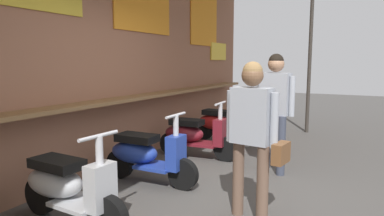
{
  "coord_description": "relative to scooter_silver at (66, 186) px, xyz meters",
  "views": [
    {
      "loc": [
        -3.68,
        -1.56,
        1.61
      ],
      "look_at": [
        1.19,
        1.02,
        0.87
      ],
      "focal_mm": 32.02,
      "sensor_mm": 36.0,
      "label": 1
    }
  ],
  "objects": [
    {
      "name": "ground_plane",
      "position": [
        1.38,
        -1.08,
        -0.39
      ],
      "size": [
        29.58,
        29.58,
        0.0
      ],
      "primitive_type": "plane",
      "color": "#474442"
    },
    {
      "name": "shopper_with_handbag",
      "position": [
        0.95,
        -1.61,
        0.59
      ],
      "size": [
        0.28,
        0.65,
        1.62
      ],
      "rotation": [
        0.0,
        0.0,
        -0.13
      ],
      "color": "brown",
      "rests_on": "ground_plane"
    },
    {
      "name": "scooter_blue",
      "position": [
        1.33,
        0.0,
        0.0
      ],
      "size": [
        0.46,
        1.4,
        0.97
      ],
      "rotation": [
        0.0,
        0.0,
        -1.55
      ],
      "color": "#233D9E",
      "rests_on": "ground_plane"
    },
    {
      "name": "shopper_browsing",
      "position": [
        2.62,
        -1.4,
        0.69
      ],
      "size": [
        0.37,
        0.58,
        1.73
      ],
      "rotation": [
        0.0,
        0.0,
        2.97
      ],
      "color": "#383D4C",
      "rests_on": "ground_plane"
    },
    {
      "name": "scooter_red",
      "position": [
        3.99,
        0.0,
        0.0
      ],
      "size": [
        0.46,
        1.4,
        0.97
      ],
      "rotation": [
        0.0,
        0.0,
        -1.58
      ],
      "color": "red",
      "rests_on": "ground_plane"
    },
    {
      "name": "market_stall_facade",
      "position": [
        1.39,
        0.78,
        1.76
      ],
      "size": [
        10.57,
        2.52,
        3.86
      ],
      "color": "#8C5B44",
      "rests_on": "ground_plane"
    },
    {
      "name": "scooter_maroon",
      "position": [
        2.73,
        -0.0,
        0.0
      ],
      "size": [
        0.5,
        1.4,
        0.97
      ],
      "rotation": [
        0.0,
        0.0,
        -1.49
      ],
      "color": "maroon",
      "rests_on": "ground_plane"
    },
    {
      "name": "scooter_silver",
      "position": [
        0.0,
        0.0,
        0.0
      ],
      "size": [
        0.47,
        1.4,
        0.97
      ],
      "rotation": [
        0.0,
        0.0,
        -1.62
      ],
      "color": "#B2B5BA",
      "rests_on": "ground_plane"
    },
    {
      "name": "scooter_orange",
      "position": [
        5.33,
        -0.0,
        0.0
      ],
      "size": [
        0.48,
        1.4,
        0.97
      ],
      "rotation": [
        0.0,
        0.0,
        -1.51
      ],
      "color": "orange",
      "rests_on": "ground_plane"
    }
  ]
}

